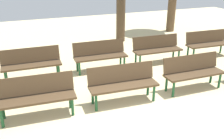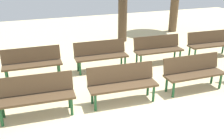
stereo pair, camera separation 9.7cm
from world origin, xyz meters
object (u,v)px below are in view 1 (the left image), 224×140
(tree_0, at_px, (121,11))
(bench_r1_c1, at_px, (31,62))
(bench_r1_c3, at_px, (157,48))
(bench_r1_c2, at_px, (100,54))
(bench_r0_c1, at_px, (36,94))
(bench_r1_c4, at_px, (208,42))
(bench_r0_c2, at_px, (123,82))
(bench_r0_c3, at_px, (193,70))

(tree_0, bearing_deg, bench_r1_c1, -145.18)
(bench_r1_c3, bearing_deg, bench_r1_c2, 179.55)
(bench_r0_c1, distance_m, bench_r1_c4, 6.23)
(bench_r1_c4, bearing_deg, bench_r1_c3, -179.46)
(bench_r1_c1, bearing_deg, bench_r1_c2, 0.15)
(bench_r0_c2, distance_m, bench_r1_c3, 2.85)
(bench_r1_c3, height_order, tree_0, tree_0)
(bench_r1_c3, xyz_separation_m, tree_0, (-0.11, 2.77, 0.74))
(bench_r1_c1, distance_m, bench_r1_c4, 5.90)
(bench_r0_c3, bearing_deg, bench_r1_c1, 151.71)
(bench_r0_c1, bearing_deg, bench_r0_c2, 0.76)
(bench_r0_c1, relative_size, bench_r1_c3, 1.01)
(bench_r0_c2, bearing_deg, bench_r0_c1, -179.38)
(bench_r1_c2, relative_size, bench_r1_c4, 1.00)
(bench_r0_c2, height_order, bench_r1_c4, same)
(bench_r1_c2, bearing_deg, tree_0, 57.88)
(bench_r0_c2, height_order, tree_0, tree_0)
(bench_r0_c2, bearing_deg, bench_r1_c4, 28.35)
(bench_r1_c1, relative_size, bench_r1_c4, 0.99)
(bench_r1_c4, bearing_deg, bench_r1_c1, -179.20)
(bench_r1_c1, distance_m, bench_r1_c2, 2.00)
(bench_r0_c3, bearing_deg, bench_r1_c2, 131.69)
(bench_r1_c2, distance_m, bench_r1_c4, 3.90)
(bench_r0_c2, height_order, bench_r1_c2, same)
(bench_r1_c1, bearing_deg, bench_r0_c2, -47.13)
(bench_r1_c2, bearing_deg, bench_r1_c3, -0.46)
(bench_r0_c3, xyz_separation_m, bench_r1_c3, (0.12, 2.00, 0.00))
(bench_r0_c2, distance_m, bench_r0_c3, 1.94)
(bench_r0_c2, height_order, bench_r1_c3, same)
(bench_r0_c3, distance_m, bench_r1_c2, 2.75)
(bench_r0_c1, relative_size, tree_0, 0.65)
(bench_r1_c1, bearing_deg, tree_0, 35.97)
(bench_r1_c2, distance_m, tree_0, 3.32)
(bench_r1_c3, bearing_deg, bench_r0_c2, -134.47)
(bench_r0_c3, relative_size, tree_0, 0.65)
(bench_r1_c2, relative_size, tree_0, 0.65)
(bench_r0_c3, bearing_deg, bench_r0_c2, 179.87)
(bench_r1_c4, height_order, tree_0, tree_0)
(bench_r0_c2, height_order, bench_r0_c3, same)
(bench_r0_c3, height_order, tree_0, tree_0)
(bench_r1_c2, height_order, tree_0, tree_0)
(bench_r1_c1, relative_size, bench_r1_c2, 1.00)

